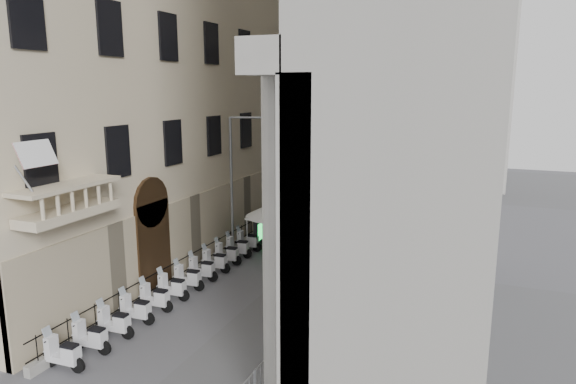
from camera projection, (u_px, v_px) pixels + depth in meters
name	position (u px, v px, depth m)	size (l,w,h in m)	color
far_building	(401.00, 35.00, 52.71)	(22.00, 10.00, 30.00)	beige
iron_fence	(227.00, 255.00, 30.04)	(0.30, 28.00, 1.40)	black
blue_awning	(397.00, 235.00, 34.20)	(1.60, 3.00, 3.00)	navy
flag	(57.00, 366.00, 18.13)	(1.00, 1.40, 8.20)	#9E0C11
scooter_0	(65.00, 370.00, 17.88)	(0.56, 1.40, 1.50)	silver
scooter_1	(92.00, 352.00, 19.07)	(0.56, 1.40, 1.50)	silver
scooter_2	(116.00, 337.00, 20.25)	(0.56, 1.40, 1.50)	silver
scooter_3	(137.00, 323.00, 21.44)	(0.56, 1.40, 1.50)	silver
scooter_4	(156.00, 311.00, 22.62)	(0.56, 1.40, 1.50)	silver
scooter_5	(173.00, 299.00, 23.81)	(0.56, 1.40, 1.50)	silver
scooter_6	(189.00, 289.00, 24.99)	(0.56, 1.40, 1.50)	silver
scooter_7	(203.00, 280.00, 26.18)	(0.56, 1.40, 1.50)	silver
scooter_8	(215.00, 272.00, 27.36)	(0.56, 1.40, 1.50)	silver
scooter_9	(227.00, 264.00, 28.55)	(0.56, 1.40, 1.50)	silver
scooter_10	(238.00, 257.00, 29.74)	(0.56, 1.40, 1.50)	silver
scooter_11	(248.00, 251.00, 30.92)	(0.56, 1.40, 1.50)	silver
barrier_1	(271.00, 381.00, 17.20)	(0.60, 2.40, 1.10)	#B5B8BE
barrier_2	(298.00, 347.00, 19.47)	(0.60, 2.40, 1.10)	#B5B8BE
barrier_3	(319.00, 320.00, 21.74)	(0.60, 2.40, 1.10)	#B5B8BE
barrier_4	(336.00, 298.00, 24.02)	(0.60, 2.40, 1.10)	#B5B8BE
barrier_5	(350.00, 279.00, 26.29)	(0.60, 2.40, 1.10)	#B5B8BE
barrier_6	(362.00, 264.00, 28.56)	(0.60, 2.40, 1.10)	#B5B8BE
barrier_7	(372.00, 251.00, 30.83)	(0.60, 2.40, 1.10)	#B5B8BE
barrier_8	(381.00, 240.00, 33.10)	(0.60, 2.40, 1.10)	#B5B8BE
security_tent	(277.00, 208.00, 30.48)	(3.83, 3.83, 3.11)	silver
street_lamp	(237.00, 174.00, 29.50)	(2.58, 0.80, 8.07)	gray
info_kiosk	(258.00, 234.00, 31.05)	(0.32, 0.88, 1.83)	black
pedestrian_a	(336.00, 214.00, 35.89)	(0.73, 0.48, 1.99)	#0E1938
pedestrian_b	(384.00, 193.00, 43.90)	(0.76, 0.59, 1.55)	black
pedestrian_c	(337.00, 213.00, 36.47)	(0.90, 0.58, 1.84)	black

